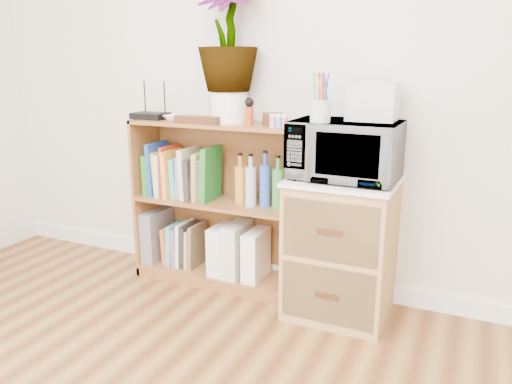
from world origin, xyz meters
The scene contains 21 objects.
skirting_board centered at (0.00, 2.24, 0.05)m, with size 4.00×0.02×0.10m, color white.
bookshelf centered at (-0.35, 2.10, 0.47)m, with size 1.00×0.30×0.95m, color brown.
wicker_unit centered at (0.40, 2.02, 0.35)m, with size 0.50×0.45×0.70m, color #9E7542.
microwave centered at (0.40, 2.02, 0.86)m, with size 0.51×0.35×0.28m, color silver.
pen_cup centered at (0.30, 1.90, 1.05)m, with size 0.09×0.09×0.10m, color silver.
small_appliance centered at (0.51, 2.09, 1.09)m, with size 0.22×0.19×0.18m, color silver.
router centered at (-0.78, 2.08, 0.97)m, with size 0.20×0.14×0.04m, color black.
white_bowl centered at (-0.60, 2.07, 0.97)m, with size 0.13×0.13×0.03m, color white.
plant_pot centered at (-0.28, 2.12, 1.03)m, with size 0.20×0.20×0.17m, color white.
potted_plant centered at (-0.28, 2.12, 1.41)m, with size 0.32×0.32×0.58m, color #347B31.
trinket_box centered at (-0.41, 2.00, 0.97)m, with size 0.26×0.06×0.04m, color #3C2010.
kokeshi_doll centered at (-0.13, 2.06, 1.00)m, with size 0.04×0.04×0.10m, color #AF2E15.
wooden_bowl centered at (-0.02, 2.11, 0.98)m, with size 0.11×0.11×0.06m, color #37200F.
paint_jars centered at (0.06, 2.01, 0.98)m, with size 0.12×0.04×0.06m, color pink.
file_box centered at (-0.79, 2.10, 0.23)m, with size 0.09×0.25×0.31m, color slate.
magazine_holder_left centered at (-0.33, 2.09, 0.21)m, with size 0.09×0.23×0.28m, color white.
magazine_holder_mid centered at (-0.23, 2.09, 0.22)m, with size 0.10×0.25×0.31m, color silver.
magazine_holder_right centered at (-0.11, 2.09, 0.21)m, with size 0.09×0.23×0.28m, color white.
cookbooks centered at (-0.59, 2.10, 0.63)m, with size 0.45×0.20×0.31m.
liquor_bottles centered at (-0.06, 2.10, 0.64)m, with size 0.36×0.07×0.30m.
lower_books centered at (-0.59, 2.10, 0.19)m, with size 0.22×0.19×0.27m.
Camera 1 is at (0.99, -0.32, 1.28)m, focal length 35.00 mm.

